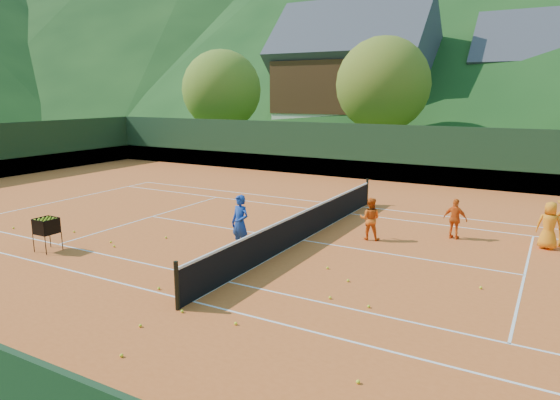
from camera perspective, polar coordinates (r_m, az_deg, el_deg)
The scene contains 31 objects.
ground at distance 15.96m, azimuth 2.58°, elevation -4.69°, with size 400.00×400.00×0.00m, color #30571B.
clay_court at distance 15.95m, azimuth 2.58°, elevation -4.65°, with size 40.00×24.00×0.02m, color #C4541F.
coach at distance 14.75m, azimuth -4.58°, elevation -2.65°, with size 0.61×0.40×1.68m, color #183D9F.
student_a at distance 16.11m, azimuth 10.25°, elevation -2.13°, with size 0.66×0.52×1.36m, color orange.
student_b at distance 16.90m, azimuth 19.39°, elevation -2.05°, with size 0.77×0.32×1.31m, color #E85B14.
student_c at distance 16.93m, azimuth 28.40°, elevation -2.57°, with size 0.71×0.46×1.45m, color orange.
tennis_ball_1 at distance 8.63m, azimuth 8.91°, elevation -19.85°, with size 0.07×0.07×0.07m, color #DAEE27.
tennis_ball_3 at distance 11.95m, azimuth -11.42°, elevation -10.53°, with size 0.07×0.07×0.07m, color #DAEE27.
tennis_ball_4 at distance 9.67m, azimuth -17.66°, elevation -16.58°, with size 0.07×0.07×0.07m, color #DAEE27.
tennis_ball_5 at distance 10.65m, azimuth -15.67°, elevation -13.66°, with size 0.07×0.07×0.07m, color #DAEE27.
tennis_ball_7 at distance 19.55m, azimuth -28.16°, elevation -2.83°, with size 0.07×0.07×0.07m, color #DAEE27.
tennis_ball_9 at distance 11.08m, azimuth -11.13°, elevation -12.37°, with size 0.07×0.07×0.07m, color #DAEE27.
tennis_ball_10 at distance 12.64m, azimuth 7.78°, elevation -9.11°, with size 0.07×0.07×0.07m, color #DAEE27.
tennis_ball_11 at distance 12.40m, azimuth -13.68°, elevation -9.78°, with size 0.07×0.07×0.07m, color #DAEE27.
tennis_ball_12 at distance 11.61m, azimuth 5.74°, elevation -11.03°, with size 0.07×0.07×0.07m, color #DAEE27.
tennis_ball_14 at distance 18.16m, azimuth -22.47°, elevation -3.36°, with size 0.07×0.07×0.07m, color #DAEE27.
tennis_ball_15 at distance 11.28m, azimuth 10.10°, elevation -11.88°, with size 0.07×0.07×0.07m, color #DAEE27.
tennis_ball_16 at distance 16.51m, azimuth -18.77°, elevation -4.56°, with size 0.07×0.07×0.07m, color #DAEE27.
tennis_ball_18 at distance 13.01m, azimuth 21.96°, elevation -9.28°, with size 0.07×0.07×0.07m, color #DAEE27.
tennis_ball_19 at distance 16.04m, azimuth -18.43°, elevation -5.03°, with size 0.07×0.07×0.07m, color #DAEE27.
tennis_ball_20 at distance 13.45m, azimuth 5.45°, elevation -7.73°, with size 0.07×0.07×0.07m, color #DAEE27.
tennis_ball_21 at distance 10.40m, azimuth -5.08°, elevation -13.88°, with size 0.07×0.07×0.07m, color #DAEE27.
tennis_ball_23 at distance 16.54m, azimuth -12.91°, elevation -4.19°, with size 0.07×0.07×0.07m, color #DAEE27.
court_lines at distance 15.95m, azimuth 2.58°, elevation -4.61°, with size 23.83×11.03×0.00m.
tennis_net at distance 15.82m, azimuth 2.60°, elevation -2.88°, with size 0.10×12.07×1.10m.
perimeter_fence at distance 15.64m, azimuth 2.62°, elevation -0.23°, with size 40.40×24.24×3.00m.
ball_hopper at distance 16.20m, azimuth -25.14°, elevation -2.77°, with size 0.57×0.57×1.00m.
chalet_left at distance 46.81m, azimuth 8.42°, elevation 13.23°, with size 13.80×9.93×12.92m.
chalet_mid at distance 47.67m, azimuth 28.86°, elevation 11.08°, with size 12.65×8.82×11.45m.
tree_a at distance 39.04m, azimuth -6.67°, elevation 12.39°, with size 6.00×6.00×7.88m.
tree_b at distance 35.37m, azimuth 11.73°, elevation 12.79°, with size 6.40×6.40×8.40m.
Camera 1 is at (6.84, -13.66, 4.60)m, focal length 32.00 mm.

